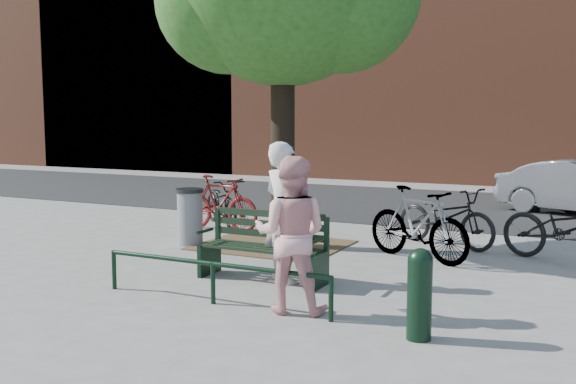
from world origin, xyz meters
The scene contains 15 objects.
ground centered at (0.00, 0.00, 0.00)m, with size 90.00×90.00×0.00m, color gray.
dirt_pit centered at (-1.00, 2.20, 0.01)m, with size 2.40×2.00×0.02m, color brown.
road centered at (0.00, 8.50, 0.01)m, with size 40.00×7.00×0.01m, color black.
townhouse_row centered at (0.17, 16.00, 6.25)m, with size 45.00×4.00×14.00m.
park_bench centered at (0.00, 0.08, 0.48)m, with size 1.74×0.54×0.97m.
guard_railing centered at (0.00, -1.20, 0.40)m, with size 3.06×0.06×0.51m.
person_left centered at (0.26, 0.10, 0.94)m, with size 0.68×0.45×1.87m, color beige.
person_right centered at (0.95, -1.05, 0.88)m, with size 0.86×0.67×1.76m, color pink.
bollard centered at (2.49, -1.33, 0.49)m, with size 0.25×0.25×0.92m.
litter_bin centered at (-2.32, 1.66, 0.49)m, with size 0.48×0.48×0.98m.
bicycle_a centered at (-2.92, 3.61, 0.48)m, with size 0.64×1.82×0.96m, color black.
bicycle_b centered at (-2.64, 3.08, 0.54)m, with size 0.51×1.80×1.08m, color #590E0C.
bicycle_c centered at (1.66, 3.48, 0.51)m, with size 0.68×1.95×1.02m, color black.
bicycle_d centered at (1.53, 2.20, 0.57)m, with size 0.53×1.89×1.14m, color gray.
bicycle_e centered at (3.63, 2.93, 0.55)m, with size 0.74×2.11×1.11m, color black.
Camera 1 is at (4.06, -7.40, 2.17)m, focal length 40.00 mm.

